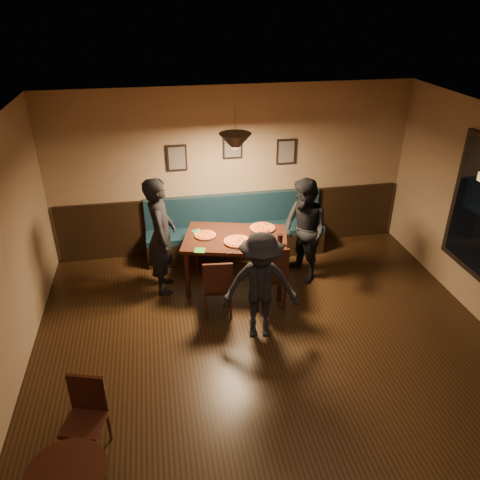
{
  "coord_description": "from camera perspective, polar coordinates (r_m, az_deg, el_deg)",
  "views": [
    {
      "loc": [
        -1.23,
        -3.85,
        4.07
      ],
      "look_at": [
        -0.16,
        1.93,
        0.95
      ],
      "focal_mm": 35.35,
      "sensor_mm": 36.0,
      "label": 1
    }
  ],
  "objects": [
    {
      "name": "dining_table",
      "position": [
        7.22,
        -0.51,
        -2.53
      ],
      "size": [
        1.72,
        1.34,
        0.81
      ],
      "primitive_type": "cube",
      "rotation": [
        0.0,
        0.0,
        -0.26
      ],
      "color": "black",
      "rests_on": "floor"
    },
    {
      "name": "wall_back",
      "position": [
        7.92,
        -0.93,
        8.26
      ],
      "size": [
        6.0,
        0.0,
        6.0
      ],
      "primitive_type": "plane",
      "rotation": [
        1.57,
        0.0,
        0.0
      ],
      "color": "#8C704F",
      "rests_on": "ground"
    },
    {
      "name": "napkin_b",
      "position": [
        6.69,
        -4.86,
        -1.25
      ],
      "size": [
        0.18,
        0.18,
        0.01
      ],
      "primitive_type": "cube",
      "rotation": [
        0.0,
        0.0,
        -0.24
      ],
      "color": "#207821",
      "rests_on": "dining_table"
    },
    {
      "name": "booth_bench",
      "position": [
        8.0,
        -0.52,
        1.46
      ],
      "size": [
        3.0,
        0.6,
        1.0
      ],
      "primitive_type": null,
      "color": "#0F232D",
      "rests_on": "ground"
    },
    {
      "name": "pizza_b",
      "position": [
        6.86,
        -0.34,
        -0.16
      ],
      "size": [
        0.5,
        0.5,
        0.04
      ],
      "primitive_type": "cylinder",
      "rotation": [
        0.0,
        0.0,
        0.36
      ],
      "color": "orange",
      "rests_on": "dining_table"
    },
    {
      "name": "diner_left",
      "position": [
        6.97,
        -9.5,
        0.48
      ],
      "size": [
        0.47,
        0.68,
        1.79
      ],
      "primitive_type": "imported",
      "rotation": [
        0.0,
        0.0,
        1.5
      ],
      "color": "black",
      "rests_on": "floor"
    },
    {
      "name": "chair_near_right",
      "position": [
        6.74,
        3.64,
        -4.07
      ],
      "size": [
        0.48,
        0.48,
        1.0
      ],
      "primitive_type": null,
      "rotation": [
        0.0,
        0.0,
        -0.09
      ],
      "color": "black",
      "rests_on": "floor"
    },
    {
      "name": "diner_front",
      "position": [
        6.01,
        2.5,
        -5.61
      ],
      "size": [
        1.03,
        0.68,
        1.49
      ],
      "primitive_type": "imported",
      "rotation": [
        0.0,
        0.0,
        -0.13
      ],
      "color": "black",
      "rests_on": "floor"
    },
    {
      "name": "picture_left",
      "position": [
        7.7,
        -7.62,
        9.8
      ],
      "size": [
        0.32,
        0.04,
        0.42
      ],
      "primitive_type": "cube",
      "color": "black",
      "rests_on": "wall_back"
    },
    {
      "name": "picture_center",
      "position": [
        7.75,
        -0.92,
        11.32
      ],
      "size": [
        0.32,
        0.04,
        0.42
      ],
      "primitive_type": "cube",
      "color": "black",
      "rests_on": "wall_back"
    },
    {
      "name": "cutlery_set",
      "position": [
        6.64,
        -0.22,
        -1.35
      ],
      "size": [
        0.19,
        0.09,
        0.0
      ],
      "primitive_type": "cube",
      "rotation": [
        0.0,
        0.0,
        1.95
      ],
      "color": "white",
      "rests_on": "dining_table"
    },
    {
      "name": "soda_glass",
      "position": [
        6.79,
        4.84,
        0.04
      ],
      "size": [
        0.09,
        0.09,
        0.17
      ],
      "primitive_type": "cylinder",
      "rotation": [
        0.0,
        0.0,
        -0.1
      ],
      "color": "black",
      "rests_on": "dining_table"
    },
    {
      "name": "picture_right",
      "position": [
        7.98,
        5.58,
        10.58
      ],
      "size": [
        0.32,
        0.04,
        0.42
      ],
      "primitive_type": "cube",
      "color": "black",
      "rests_on": "wall_back"
    },
    {
      "name": "pizza_c",
      "position": [
        7.25,
        2.73,
        1.46
      ],
      "size": [
        0.38,
        0.38,
        0.04
      ],
      "primitive_type": "cylinder",
      "rotation": [
        0.0,
        0.0,
        -0.0
      ],
      "color": "#C07F24",
      "rests_on": "dining_table"
    },
    {
      "name": "cafe_chair_far",
      "position": [
        5.05,
        -18.31,
        -20.1
      ],
      "size": [
        0.46,
        0.46,
        0.84
      ],
      "primitive_type": null,
      "rotation": [
        0.0,
        0.0,
        2.85
      ],
      "color": "black",
      "rests_on": "floor"
    },
    {
      "name": "tabasco_bottle",
      "position": [
        7.01,
        3.47,
        0.82
      ],
      "size": [
        0.03,
        0.03,
        0.13
      ],
      "primitive_type": "cylinder",
      "rotation": [
        0.0,
        0.0,
        0.01
      ],
      "color": "#931404",
      "rests_on": "dining_table"
    },
    {
      "name": "pizza_a",
      "position": [
        7.06,
        -4.22,
        0.6
      ],
      "size": [
        0.4,
        0.4,
        0.04
      ],
      "primitive_type": "cylinder",
      "rotation": [
        0.0,
        0.0,
        0.29
      ],
      "color": "orange",
      "rests_on": "dining_table"
    },
    {
      "name": "pendant_lamp",
      "position": [
        6.48,
        -0.58,
        11.66
      ],
      "size": [
        0.44,
        0.44,
        0.25
      ],
      "primitive_type": "cone",
      "rotation": [
        3.14,
        0.0,
        0.0
      ],
      "color": "black",
      "rests_on": "ceiling"
    },
    {
      "name": "ceiling",
      "position": [
        4.24,
        7.05,
        10.35
      ],
      "size": [
        7.0,
        7.0,
        0.0
      ],
      "primitive_type": "plane",
      "rotation": [
        3.14,
        0.0,
        0.0
      ],
      "color": "silver",
      "rests_on": "ground"
    },
    {
      "name": "wainscot",
      "position": [
        8.24,
        -0.85,
        2.28
      ],
      "size": [
        5.88,
        0.06,
        1.0
      ],
      "primitive_type": "cube",
      "color": "black",
      "rests_on": "ground"
    },
    {
      "name": "floor",
      "position": [
        5.74,
        5.36,
        -17.37
      ],
      "size": [
        7.0,
        7.0,
        0.0
      ],
      "primitive_type": "plane",
      "color": "black",
      "rests_on": "ground"
    },
    {
      "name": "napkin_a",
      "position": [
        7.22,
        -5.23,
        1.05
      ],
      "size": [
        0.17,
        0.17,
        0.01
      ],
      "primitive_type": "cube",
      "rotation": [
        0.0,
        0.0,
        0.29
      ],
      "color": "#1C6B38",
      "rests_on": "dining_table"
    },
    {
      "name": "diner_right",
      "position": [
        7.24,
        7.73,
        1.05
      ],
      "size": [
        0.85,
        0.96,
        1.64
      ],
      "primitive_type": "imported",
      "rotation": [
        0.0,
        0.0,
        -1.23
      ],
      "color": "black",
      "rests_on": "floor"
    },
    {
      "name": "chair_near_left",
      "position": [
        6.58,
        -2.73,
        -5.46
      ],
      "size": [
        0.43,
        0.43,
        0.9
      ],
      "primitive_type": null,
      "rotation": [
        0.0,
        0.0,
        -0.09
      ],
      "color": "black",
      "rests_on": "floor"
    }
  ]
}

